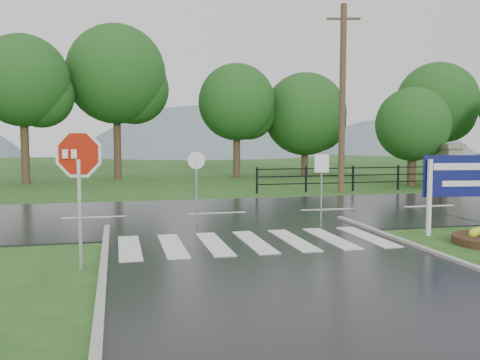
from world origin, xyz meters
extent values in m
plane|color=#25521B|center=(0.00, 0.00, 0.00)|extent=(120.00, 120.00, 0.00)
cube|color=black|center=(0.00, 10.00, 0.00)|extent=(90.00, 8.00, 0.04)
cube|color=silver|center=(-3.00, 5.00, 0.06)|extent=(0.50, 2.80, 0.02)
cube|color=silver|center=(-2.00, 5.00, 0.06)|extent=(0.50, 2.80, 0.02)
cube|color=silver|center=(-1.00, 5.00, 0.06)|extent=(0.50, 2.80, 0.02)
cube|color=silver|center=(0.00, 5.00, 0.06)|extent=(0.50, 2.80, 0.02)
cube|color=silver|center=(1.00, 5.00, 0.06)|extent=(0.50, 2.80, 0.02)
cube|color=silver|center=(2.00, 5.00, 0.06)|extent=(0.50, 2.80, 0.02)
cube|color=silver|center=(3.00, 5.00, 0.06)|extent=(0.50, 2.80, 0.02)
cube|color=gray|center=(13.00, 16.00, 1.00)|extent=(0.80, 0.80, 2.00)
cube|color=#6B6659|center=(13.00, 16.00, 2.12)|extent=(1.00, 1.00, 0.24)
cube|color=black|center=(7.75, 16.00, 0.40)|extent=(9.50, 0.05, 0.05)
cube|color=black|center=(7.75, 16.00, 0.75)|extent=(9.50, 0.05, 0.05)
cube|color=black|center=(7.75, 16.00, 1.10)|extent=(9.50, 0.05, 0.05)
cube|color=black|center=(3.00, 16.00, 0.60)|extent=(0.08, 0.08, 1.20)
cube|color=black|center=(12.50, 16.00, 0.60)|extent=(0.08, 0.08, 1.20)
sphere|color=slate|center=(8.00, 65.00, -17.28)|extent=(48.00, 48.00, 48.00)
sphere|color=slate|center=(36.00, 65.00, -12.96)|extent=(36.00, 36.00, 36.00)
cube|color=#939399|center=(-3.99, 3.42, 1.10)|extent=(0.07, 0.07, 2.19)
cylinder|color=white|center=(-3.99, 3.43, 2.30)|extent=(1.25, 0.46, 1.32)
cylinder|color=#A91C0B|center=(-3.99, 3.42, 2.30)|extent=(1.09, 0.41, 1.15)
cube|color=silver|center=(4.80, 5.04, 1.02)|extent=(0.11, 0.11, 2.03)
cube|color=#0D1154|center=(5.92, 5.04, 1.57)|extent=(2.42, 0.38, 1.12)
cube|color=white|center=(5.92, 5.01, 1.83)|extent=(1.91, 0.27, 0.18)
cube|color=white|center=(5.92, 5.01, 1.37)|extent=(1.41, 0.20, 0.15)
cube|color=#939399|center=(2.98, 8.11, 0.97)|extent=(0.04, 0.04, 1.94)
cube|color=white|center=(2.98, 8.09, 1.79)|extent=(0.46, 0.06, 0.56)
cylinder|color=#939399|center=(-0.98, 8.02, 1.02)|extent=(0.06, 0.06, 2.03)
cylinder|color=white|center=(-0.98, 8.00, 1.93)|extent=(0.49, 0.16, 0.51)
cylinder|color=#473523|center=(6.92, 15.50, 4.29)|extent=(0.29, 0.29, 8.59)
cube|color=brown|center=(6.92, 15.50, 7.92)|extent=(1.51, 0.44, 0.10)
cylinder|color=#3D2B1C|center=(11.74, 17.50, 1.34)|extent=(0.44, 0.44, 2.69)
sphere|color=#164716|center=(11.74, 17.50, 3.22)|extent=(3.81, 3.81, 3.81)
camera|label=1|loc=(-3.28, -7.50, 2.68)|focal=40.00mm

